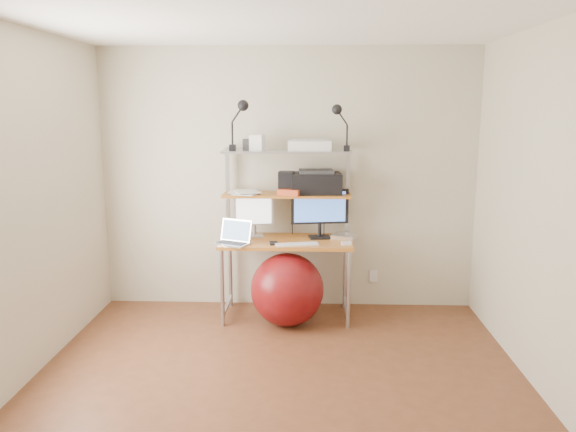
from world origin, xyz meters
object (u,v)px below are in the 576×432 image
at_px(laptop, 234,239).
at_px(exercise_ball, 287,290).
at_px(monitor_silver, 254,214).
at_px(monitor_black, 320,209).
at_px(printer, 316,182).

bearing_deg(laptop, exercise_ball, 18.26).
height_order(monitor_silver, monitor_black, monitor_black).
relative_size(laptop, exercise_ball, 0.57).
bearing_deg(monitor_black, monitor_silver, 168.24).
height_order(monitor_silver, printer, printer).
distance_m(laptop, printer, 0.92).
xyz_separation_m(monitor_silver, monitor_black, (0.62, -0.03, 0.05)).
distance_m(monitor_silver, printer, 0.65).
bearing_deg(laptop, printer, 46.77).
height_order(monitor_silver, exercise_ball, monitor_silver).
bearing_deg(printer, exercise_ball, -128.56).
bearing_deg(printer, monitor_silver, 179.36).
xyz_separation_m(monitor_silver, exercise_ball, (0.32, -0.33, -0.63)).
xyz_separation_m(printer, exercise_ball, (-0.25, -0.36, -0.92)).
xyz_separation_m(monitor_black, printer, (-0.04, 0.05, 0.24)).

